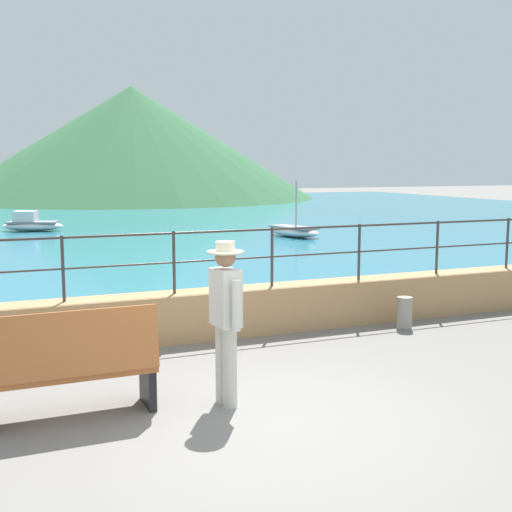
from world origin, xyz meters
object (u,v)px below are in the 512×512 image
Objects in this scene: bench_main at (71,365)px; boat_1 at (31,224)px; bollard at (404,313)px; person_walking at (226,315)px; boat_0 at (294,231)px.

boat_1 is at bearing 87.63° from bench_main.
bench_main is 5.55m from bollard.
bollard is 18.32m from boat_1.
person_walking is (1.57, -0.20, 0.42)m from bench_main.
bollard is 0.20× the size of boat_1.
person_walking is 4.25m from bollard.
boat_0 reaches higher than bench_main.
person_walking is 16.08m from boat_0.
boat_0 reaches higher than boat_1.
person_walking is at bearing -87.81° from boat_1.
bollard is 0.20× the size of boat_0.
boat_0 is at bearing 56.65° from bench_main.
bench_main is 19.61m from boat_1.
bench_main is at bearing -160.93° from bollard.
bollard is at bearing -108.00° from boat_0.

